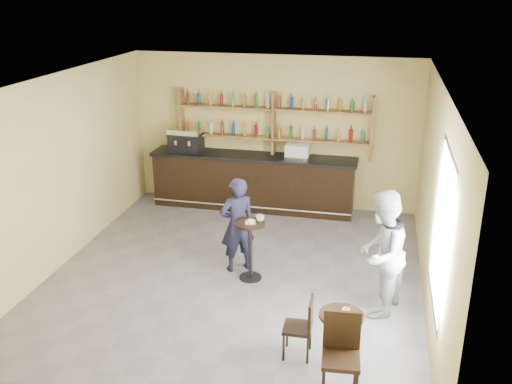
% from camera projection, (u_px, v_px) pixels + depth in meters
% --- Properties ---
extents(floor, '(7.00, 7.00, 0.00)m').
position_uv_depth(floor, '(234.00, 279.00, 9.33)').
color(floor, slate).
rests_on(floor, ground).
extents(ceiling, '(7.00, 7.00, 0.00)m').
position_uv_depth(ceiling, '(230.00, 83.00, 8.21)').
color(ceiling, white).
rests_on(ceiling, wall_back).
extents(wall_back, '(7.00, 0.00, 7.00)m').
position_uv_depth(wall_back, '(275.00, 132.00, 11.97)').
color(wall_back, '#CBBB73').
rests_on(wall_back, floor).
extents(wall_front, '(7.00, 0.00, 7.00)m').
position_uv_depth(wall_front, '(141.00, 307.00, 5.57)').
color(wall_front, '#CBBB73').
rests_on(wall_front, floor).
extents(wall_left, '(0.00, 7.00, 7.00)m').
position_uv_depth(wall_left, '(56.00, 174.00, 9.38)').
color(wall_left, '#CBBB73').
rests_on(wall_left, floor).
extents(wall_right, '(0.00, 7.00, 7.00)m').
position_uv_depth(wall_right, '(434.00, 203.00, 8.16)').
color(wall_right, '#CBBB73').
rests_on(wall_right, floor).
extents(window_pane, '(0.00, 2.00, 2.00)m').
position_uv_depth(window_pane, '(442.00, 230.00, 7.03)').
color(window_pane, white).
rests_on(window_pane, wall_right).
extents(window_frame, '(0.04, 1.70, 2.10)m').
position_uv_depth(window_frame, '(441.00, 230.00, 7.03)').
color(window_frame, black).
rests_on(window_frame, wall_right).
extents(shelf_unit, '(4.00, 0.26, 1.40)m').
position_uv_depth(shelf_unit, '(274.00, 124.00, 11.78)').
color(shelf_unit, brown).
rests_on(shelf_unit, wall_back).
extents(liquor_bottles, '(3.68, 0.10, 1.00)m').
position_uv_depth(liquor_bottles, '(274.00, 116.00, 11.72)').
color(liquor_bottles, '#8C5919').
rests_on(liquor_bottles, shelf_unit).
extents(bar_counter, '(4.33, 0.84, 1.17)m').
position_uv_depth(bar_counter, '(253.00, 182.00, 12.08)').
color(bar_counter, black).
rests_on(bar_counter, floor).
extents(espresso_machine, '(0.69, 0.46, 0.49)m').
position_uv_depth(espresso_machine, '(186.00, 140.00, 12.09)').
color(espresso_machine, black).
rests_on(espresso_machine, bar_counter).
extents(pastry_case, '(0.54, 0.46, 0.29)m').
position_uv_depth(pastry_case, '(298.00, 151.00, 11.64)').
color(pastry_case, silver).
rests_on(pastry_case, bar_counter).
extents(pedestal_table, '(0.56, 0.56, 0.99)m').
position_uv_depth(pedestal_table, '(250.00, 251.00, 9.19)').
color(pedestal_table, black).
rests_on(pedestal_table, floor).
extents(napkin, '(0.19, 0.19, 0.00)m').
position_uv_depth(napkin, '(250.00, 223.00, 9.02)').
color(napkin, white).
rests_on(napkin, pedestal_table).
extents(donut, '(0.16, 0.16, 0.05)m').
position_uv_depth(donut, '(251.00, 221.00, 9.00)').
color(donut, '#BD8F45').
rests_on(donut, napkin).
extents(cup_pedestal, '(0.15, 0.15, 0.10)m').
position_uv_depth(cup_pedestal, '(260.00, 218.00, 9.06)').
color(cup_pedestal, white).
rests_on(cup_pedestal, pedestal_table).
extents(man_main, '(0.71, 0.65, 1.63)m').
position_uv_depth(man_main, '(237.00, 225.00, 9.38)').
color(man_main, black).
rests_on(man_main, floor).
extents(cafe_table, '(0.67, 0.67, 0.72)m').
position_uv_depth(cafe_table, '(340.00, 339.00, 7.17)').
color(cafe_table, black).
rests_on(cafe_table, floor).
extents(cup_cafe, '(0.13, 0.13, 0.09)m').
position_uv_depth(cup_cafe, '(346.00, 312.00, 7.02)').
color(cup_cafe, white).
rests_on(cup_cafe, cafe_table).
extents(chair_west, '(0.37, 0.37, 0.84)m').
position_uv_depth(chair_west, '(298.00, 327.00, 7.30)').
color(chair_west, black).
rests_on(chair_west, floor).
extents(chair_south, '(0.47, 0.47, 1.01)m').
position_uv_depth(chair_south, '(341.00, 359.00, 6.56)').
color(chair_south, black).
rests_on(chair_south, floor).
extents(patron_second, '(0.96, 1.09, 1.89)m').
position_uv_depth(patron_second, '(381.00, 254.00, 8.10)').
color(patron_second, '#A2A3A8').
rests_on(patron_second, floor).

